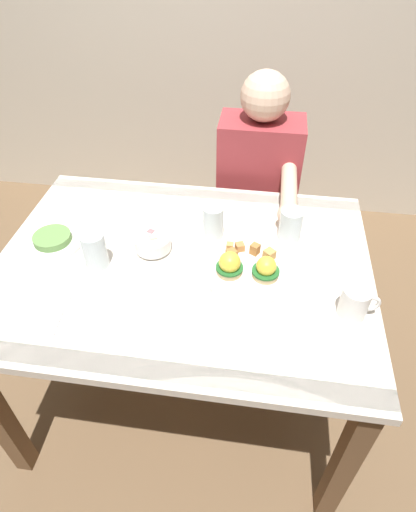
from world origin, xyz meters
name	(u,v)px	position (x,y,z in m)	size (l,w,h in m)	color
ground_plane	(189,387)	(0.00, 0.00, 0.00)	(6.00, 6.00, 0.00)	brown
dining_table	(183,286)	(0.00, 0.00, 0.63)	(1.20, 0.90, 0.74)	silver
eggs_benedict_plate	(247,269)	(0.21, -0.03, 0.76)	(0.27, 0.27, 0.09)	white
fruit_bowl	(153,243)	(-0.11, 0.05, 0.77)	(0.12, 0.12, 0.06)	white
coffee_mug	(356,301)	(0.52, -0.14, 0.79)	(0.11, 0.08, 0.09)	white
fork	(61,312)	(-0.30, -0.26, 0.74)	(0.03, 0.16, 0.00)	silver
water_glass_near	(290,226)	(0.34, 0.18, 0.79)	(0.08, 0.08, 0.11)	silver
water_glass_far	(213,223)	(0.08, 0.15, 0.79)	(0.07, 0.07, 0.12)	silver
water_glass_extra	(95,252)	(-0.26, -0.05, 0.79)	(0.07, 0.07, 0.12)	silver
side_plate	(53,240)	(-0.45, 0.03, 0.75)	(0.20, 0.20, 0.04)	white
diner_person	(258,189)	(0.21, 0.60, 0.65)	(0.34, 0.54, 1.14)	#33333D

